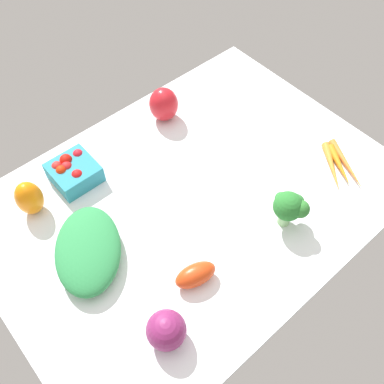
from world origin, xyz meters
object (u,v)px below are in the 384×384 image
object	(u,v)px
leafy_greens_clump	(88,250)
red_onion_center	(166,330)
broccoli_head	(290,206)
berry_basket	(73,171)
roma_tomato	(195,275)
bell_pepper_orange	(29,198)
bell_pepper_red	(164,104)
carrot_bunch	(340,166)

from	to	relation	value
leafy_greens_clump	red_onion_center	bearing A→B (deg)	-86.25
broccoli_head	red_onion_center	bearing A→B (deg)	-175.90
red_onion_center	berry_basket	bearing A→B (deg)	80.66
roma_tomato	bell_pepper_orange	xyz separation A→B (cm)	(-17.98, 40.94, 2.53)
bell_pepper_red	red_onion_center	bearing A→B (deg)	-128.43
bell_pepper_red	leafy_greens_clump	distance (cm)	48.50
bell_pepper_red	roma_tomato	bearing A→B (deg)	-121.26
roma_tomato	red_onion_center	world-z (taller)	red_onion_center
broccoli_head	carrot_bunch	bearing A→B (deg)	4.29
bell_pepper_orange	red_onion_center	xyz separation A→B (cm)	(5.04, -46.69, -0.89)
roma_tomato	broccoli_head	world-z (taller)	broccoli_head
carrot_bunch	roma_tomato	bearing A→B (deg)	178.74
carrot_bunch	leafy_greens_clump	xyz separation A→B (cm)	(-65.35, 21.88, 1.88)
broccoli_head	bell_pepper_red	bearing A→B (deg)	89.86
leafy_greens_clump	berry_basket	bearing A→B (deg)	66.16
roma_tomato	bell_pepper_red	world-z (taller)	bell_pepper_red
bell_pepper_red	leafy_greens_clump	bearing A→B (deg)	-150.04
berry_basket	roma_tomato	bearing A→B (deg)	-83.39
carrot_bunch	red_onion_center	size ratio (longest dim) A/B	2.09
broccoli_head	berry_basket	bearing A→B (deg)	125.15
carrot_bunch	red_onion_center	world-z (taller)	red_onion_center
bell_pepper_red	bell_pepper_orange	bearing A→B (deg)	-174.91
red_onion_center	bell_pepper_red	world-z (taller)	bell_pepper_red
bell_pepper_red	berry_basket	world-z (taller)	bell_pepper_red
bell_pepper_orange	bell_pepper_red	world-z (taller)	bell_pepper_red
roma_tomato	broccoli_head	bearing A→B (deg)	8.14
bell_pepper_red	berry_basket	bearing A→B (deg)	-176.10
bell_pepper_red	berry_basket	distance (cm)	32.41
bell_pepper_orange	carrot_bunch	size ratio (longest dim) A/B	0.58
leafy_greens_clump	berry_basket	xyz separation A→B (cm)	(9.72, 22.00, -0.01)
red_onion_center	berry_basket	world-z (taller)	red_onion_center
bell_pepper_orange	bell_pepper_red	bearing A→B (deg)	5.09
bell_pepper_orange	carrot_bunch	world-z (taller)	bell_pepper_orange
bell_pepper_red	leafy_greens_clump	world-z (taller)	bell_pepper_red
bell_pepper_orange	leafy_greens_clump	bearing A→B (deg)	-80.70
roma_tomato	broccoli_head	xyz separation A→B (cm)	(27.18, -2.88, 4.02)
berry_basket	bell_pepper_red	bearing A→B (deg)	3.90
broccoli_head	berry_basket	distance (cm)	55.94
broccoli_head	bell_pepper_orange	bearing A→B (deg)	135.87
roma_tomato	carrot_bunch	size ratio (longest dim) A/B	0.56
red_onion_center	bell_pepper_red	distance (cm)	64.76
carrot_bunch	red_onion_center	xyz separation A→B (cm)	(-63.61, -4.64, 3.05)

